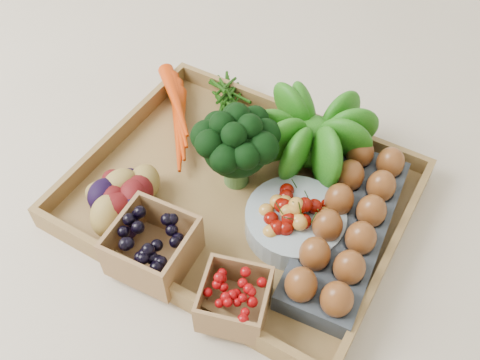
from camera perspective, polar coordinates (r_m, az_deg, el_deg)
The scene contains 10 objects.
ground at distance 0.95m, azimuth -0.00°, elevation -2.31°, with size 4.00×4.00×0.00m, color beige.
tray at distance 0.95m, azimuth -0.00°, elevation -2.03°, with size 0.55×0.45×0.01m, color olive.
carrots at distance 1.06m, azimuth -6.54°, elevation 7.25°, with size 0.21×0.15×0.05m, color #C33306, non-canonical shape.
lettuce at distance 0.96m, azimuth 7.75°, elevation 5.40°, with size 0.15×0.15×0.15m, color #0D520C.
broccoli at distance 0.92m, azimuth -0.42°, elevation 2.27°, with size 0.15×0.15×0.12m, color black, non-canonical shape.
cherry_bowl at distance 0.89m, azimuth 5.87°, elevation -4.46°, with size 0.17×0.17×0.04m, color #8C9EA5.
egg_carton at distance 0.89m, azimuth 11.26°, elevation -5.34°, with size 0.12×0.34×0.04m, color #363C45.
potatoes at distance 0.91m, azimuth -12.91°, elevation -1.43°, with size 0.16×0.16×0.09m, color #490B0D, non-canonical shape.
punnet_blackberry at distance 0.85m, azimuth -9.31°, elevation -6.94°, with size 0.12×0.12×0.08m, color black.
punnet_raspberry at distance 0.80m, azimuth -0.59°, elevation -12.58°, with size 0.10×0.10×0.07m, color #7F0507.
Camera 1 is at (0.29, -0.50, 0.76)m, focal length 40.00 mm.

